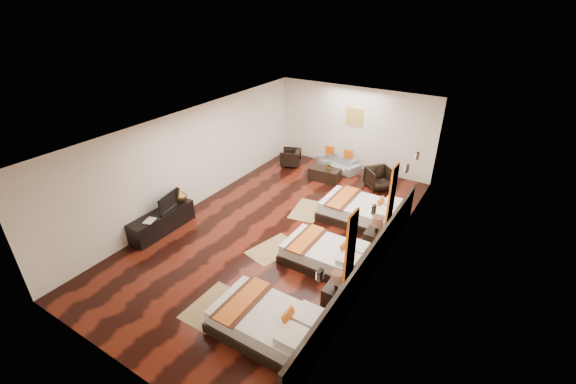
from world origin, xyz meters
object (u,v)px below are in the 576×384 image
Objects in this scene: armchair_left at (291,158)px; bed_far at (363,212)px; sofa at (338,162)px; armchair_right at (379,178)px; bed_near at (268,322)px; bed_mid at (326,255)px; tv_console at (162,221)px; nightstand_a at (335,295)px; table_plant at (329,165)px; book at (145,220)px; nightstand_b at (375,239)px; tv at (167,201)px; coffee_table at (325,174)px; figurine at (180,195)px.

bed_far is at bearing 39.32° from armchair_left.
armchair_right is at bearing -1.56° from sofa.
armchair_left is at bearing 118.24° from bed_near.
sofa is at bearing 110.12° from armchair_right.
bed_mid is at bearing -47.59° from sofa.
tv_console is 6.54m from armchair_right.
bed_near is 2.34m from bed_mid.
nightstand_a is 2.91× the size of table_plant.
bed_mid is 4.46m from book.
book is 1.04× the size of table_plant.
bed_far is 5.55m from book.
book is 0.41× the size of armchair_right.
book is at bearing -139.16° from bed_far.
nightstand_b is 5.56m from book.
bed_near is 4.40m from tv_console.
tv is (-4.89, -1.86, 0.46)m from nightstand_b.
coffee_table is (-2.75, 2.82, -0.13)m from nightstand_b.
tv_console is 1.80× the size of coffee_table.
figurine is at bearing 170.78° from nightstand_a.
book is at bearing 163.71° from tv.
tv reaches higher than book.
nightstand_a is 0.53× the size of sofa.
figurine is 4.77m from coffee_table.
bed_near is 2.45× the size of tv.
bed_near is 4.68m from figurine.
tv is (-4.14, -0.80, 0.54)m from bed_mid.
bed_mid is 5.32m from sofa.
armchair_right reaches higher than coffee_table.
bed_far is at bearing -40.73° from coffee_table.
armchair_right is 2.52× the size of table_plant.
nightstand_a is at bearing -90.00° from nightstand_b.
bed_far is 7.07× the size of book.
nightstand_b is 4.75m from sofa.
coffee_table is at bearing 55.72° from armchair_left.
nightstand_b reaches higher than bed_near.
table_plant is (-2.62, 2.84, 0.22)m from nightstand_b.
tv is (-4.15, -2.96, 0.50)m from bed_far.
book is 0.19× the size of sofa.
bed_mid is at bearing -134.05° from armchair_right.
nightstand_a is 5.03m from figurine.
nightstand_a is at bearing 18.76° from armchair_left.
nightstand_b is 0.93× the size of coffee_table.
nightstand_a is 4.96m from book.
nightstand_b is 3.06× the size of book.
armchair_left is (-4.31, 3.22, -0.02)m from nightstand_b.
nightstand_a reaches higher than sofa.
bed_near is 7.54m from sofa.
bed_far reaches higher than tv_console.
table_plant is at bearing 117.57° from nightstand_a.
nightstand_a is 2.29× the size of figurine.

